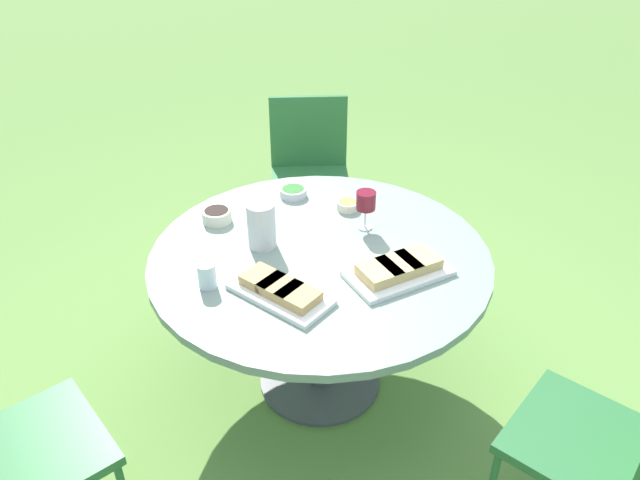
{
  "coord_description": "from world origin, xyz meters",
  "views": [
    {
      "loc": [
        -1.87,
        0.86,
        2.08
      ],
      "look_at": [
        0.0,
        0.0,
        0.76
      ],
      "focal_mm": 35.0,
      "sensor_mm": 36.0,
      "label": 1
    }
  ],
  "objects": [
    {
      "name": "ground_plane",
      "position": [
        0.0,
        0.0,
        0.0
      ],
      "size": [
        40.0,
        40.0,
        0.0
      ],
      "primitive_type": "plane",
      "color": "#668E42"
    },
    {
      "name": "dining_table",
      "position": [
        0.0,
        0.0,
        0.6
      ],
      "size": [
        1.35,
        1.35,
        0.7
      ],
      "color": "#4C4C51",
      "rests_on": "ground_plane"
    },
    {
      "name": "chair_near_left",
      "position": [
        -1.07,
        -0.5,
        0.52
      ],
      "size": [
        0.57,
        0.58,
        0.89
      ],
      "color": "#2D6B38",
      "rests_on": "ground_plane"
    },
    {
      "name": "chair_near_right",
      "position": [
        1.09,
        -0.44,
        0.52
      ],
      "size": [
        0.55,
        0.56,
        0.89
      ],
      "color": "#2D6B38",
      "rests_on": "ground_plane"
    },
    {
      "name": "chair_far_back",
      "position": [
        -0.32,
        1.22,
        0.52
      ],
      "size": [
        0.53,
        0.52,
        0.89
      ],
      "color": "#2D6B38",
      "rests_on": "ground_plane"
    },
    {
      "name": "water_pitcher",
      "position": [
        0.15,
        0.19,
        0.8
      ],
      "size": [
        0.12,
        0.11,
        0.19
      ],
      "color": "silver",
      "rests_on": "dining_table"
    },
    {
      "name": "wine_glass",
      "position": [
        0.09,
        -0.25,
        0.83
      ],
      "size": [
        0.08,
        0.08,
        0.17
      ],
      "color": "silver",
      "rests_on": "dining_table"
    },
    {
      "name": "platter_bread_main",
      "position": [
        -0.26,
        -0.2,
        0.73
      ],
      "size": [
        0.24,
        0.4,
        0.06
      ],
      "color": "white",
      "rests_on": "dining_table"
    },
    {
      "name": "platter_charcuterie",
      "position": [
        -0.2,
        0.25,
        0.73
      ],
      "size": [
        0.42,
        0.33,
        0.06
      ],
      "color": "white",
      "rests_on": "dining_table"
    },
    {
      "name": "bowl_fries",
      "position": [
        0.27,
        -0.26,
        0.73
      ],
      "size": [
        0.1,
        0.1,
        0.04
      ],
      "color": "beige",
      "rests_on": "dining_table"
    },
    {
      "name": "bowl_salad",
      "position": [
        0.48,
        -0.08,
        0.72
      ],
      "size": [
        0.12,
        0.12,
        0.04
      ],
      "color": "silver",
      "rests_on": "dining_table"
    },
    {
      "name": "bowl_olives",
      "position": [
        0.41,
        0.3,
        0.73
      ],
      "size": [
        0.12,
        0.12,
        0.05
      ],
      "color": "beige",
      "rests_on": "dining_table"
    },
    {
      "name": "cup_water_near",
      "position": [
        -0.03,
        0.46,
        0.75
      ],
      "size": [
        0.07,
        0.07,
        0.1
      ],
      "color": "silver",
      "rests_on": "dining_table"
    }
  ]
}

